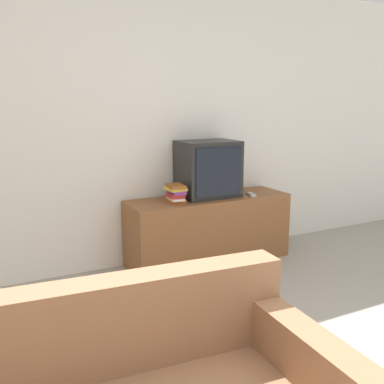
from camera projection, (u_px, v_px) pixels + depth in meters
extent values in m
cube|color=white|center=(141.00, 125.00, 4.07)|extent=(9.00, 0.06, 2.60)
cube|color=brown|center=(209.00, 229.00, 4.27)|extent=(1.56, 0.48, 0.63)
cube|color=black|center=(208.00, 169.00, 4.20)|extent=(0.54, 0.39, 0.52)
cube|color=black|center=(219.00, 172.00, 4.03)|extent=(0.46, 0.01, 0.44)
cube|color=#8C6042|center=(58.00, 336.00, 1.77)|extent=(1.98, 0.31, 0.40)
cube|color=#995623|center=(176.00, 201.00, 3.99)|extent=(0.14, 0.17, 0.03)
cube|color=silver|center=(176.00, 199.00, 3.97)|extent=(0.13, 0.20, 0.02)
cube|color=#B72D28|center=(176.00, 195.00, 3.97)|extent=(0.14, 0.15, 0.03)
cube|color=#7A3884|center=(177.00, 192.00, 3.96)|extent=(0.12, 0.19, 0.03)
cube|color=gold|center=(175.00, 189.00, 3.96)|extent=(0.16, 0.20, 0.02)
cube|color=#995623|center=(176.00, 186.00, 3.95)|extent=(0.15, 0.22, 0.03)
cube|color=#B7B7B7|center=(251.00, 194.00, 4.27)|extent=(0.08, 0.15, 0.02)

